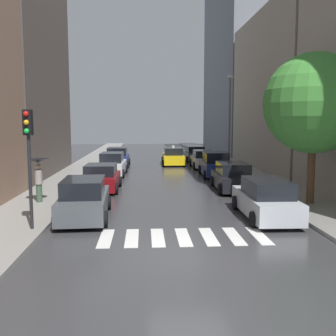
# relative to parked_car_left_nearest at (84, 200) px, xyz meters

# --- Properties ---
(ground_plane) EXTENTS (28.00, 72.00, 0.04)m
(ground_plane) POSITION_rel_parked_car_left_nearest_xyz_m (3.86, 19.07, -0.81)
(ground_plane) COLOR #343437
(sidewalk_left) EXTENTS (3.00, 72.00, 0.15)m
(sidewalk_left) POSITION_rel_parked_car_left_nearest_xyz_m (-2.64, 19.07, -0.72)
(sidewalk_left) COLOR gray
(sidewalk_left) RESTS_ON ground
(sidewalk_right) EXTENTS (3.00, 72.00, 0.15)m
(sidewalk_right) POSITION_rel_parked_car_left_nearest_xyz_m (10.36, 19.07, -0.72)
(sidewalk_right) COLOR gray
(sidewalk_right) RESTS_ON ground
(crosswalk_stripes) EXTENTS (5.85, 2.20, 0.01)m
(crosswalk_stripes) POSITION_rel_parked_car_left_nearest_xyz_m (3.86, -2.93, -0.79)
(crosswalk_stripes) COLOR silver
(crosswalk_stripes) RESTS_ON ground
(building_left_mid) EXTENTS (6.00, 13.46, 21.95)m
(building_left_mid) POSITION_rel_parked_car_left_nearest_xyz_m (-7.14, 13.34, 10.18)
(building_left_mid) COLOR #564C47
(building_left_mid) RESTS_ON ground
(building_right_mid) EXTENTS (6.00, 16.53, 12.99)m
(building_right_mid) POSITION_rel_parked_car_left_nearest_xyz_m (14.86, 16.54, 5.70)
(building_right_mid) COLOR #9E9384
(building_right_mid) RESTS_ON ground
(building_right_far) EXTENTS (6.00, 20.24, 24.40)m
(building_right_far) POSITION_rel_parked_car_left_nearest_xyz_m (14.86, 35.44, 11.40)
(building_right_far) COLOR slate
(building_right_far) RESTS_ON ground
(parked_car_left_nearest) EXTENTS (2.21, 4.70, 1.70)m
(parked_car_left_nearest) POSITION_rel_parked_car_left_nearest_xyz_m (0.00, 0.00, 0.00)
(parked_car_left_nearest) COLOR #474C51
(parked_car_left_nearest) RESTS_ON ground
(parked_car_left_second) EXTENTS (2.21, 4.05, 1.57)m
(parked_car_left_second) POSITION_rel_parked_car_left_nearest_xyz_m (-0.01, 6.67, -0.06)
(parked_car_left_second) COLOR maroon
(parked_car_left_second) RESTS_ON ground
(parked_car_left_third) EXTENTS (2.12, 4.29, 1.74)m
(parked_car_left_third) POSITION_rel_parked_car_left_nearest_xyz_m (0.12, 13.18, 0.01)
(parked_car_left_third) COLOR silver
(parked_car_left_third) RESTS_ON ground
(parked_car_left_fourth) EXTENTS (2.15, 4.19, 1.73)m
(parked_car_left_fourth) POSITION_rel_parked_car_left_nearest_xyz_m (0.12, 19.12, 0.01)
(parked_car_left_fourth) COLOR navy
(parked_car_left_fourth) RESTS_ON ground
(parked_car_right_nearest) EXTENTS (2.07, 4.82, 1.65)m
(parked_car_right_nearest) POSITION_rel_parked_car_left_nearest_xyz_m (7.57, -0.37, -0.02)
(parked_car_right_nearest) COLOR #B2B7BF
(parked_car_right_nearest) RESTS_ON ground
(parked_car_right_second) EXTENTS (2.16, 4.56, 1.64)m
(parked_car_right_second) POSITION_rel_parked_car_left_nearest_xyz_m (7.66, 6.29, -0.02)
(parked_car_right_second) COLOR black
(parked_car_right_second) RESTS_ON ground
(parked_car_right_third) EXTENTS (2.17, 4.54, 1.83)m
(parked_car_right_third) POSITION_rel_parked_car_left_nearest_xyz_m (7.73, 12.25, 0.05)
(parked_car_right_third) COLOR navy
(parked_car_right_third) RESTS_ON ground
(parked_car_right_fourth) EXTENTS (2.03, 4.14, 1.55)m
(parked_car_right_fourth) POSITION_rel_parked_car_left_nearest_xyz_m (7.65, 17.79, -0.07)
(parked_car_right_fourth) COLOR silver
(parked_car_right_fourth) RESTS_ON ground
(parked_car_right_fifth) EXTENTS (2.21, 4.69, 1.56)m
(parked_car_right_fifth) POSITION_rel_parked_car_left_nearest_xyz_m (7.64, 23.64, -0.06)
(parked_car_right_fifth) COLOR #474C51
(parked_car_right_fifth) RESTS_ON ground
(taxi_midroad) EXTENTS (2.12, 4.52, 1.81)m
(taxi_midroad) POSITION_rel_parked_car_left_nearest_xyz_m (5.21, 20.22, -0.03)
(taxi_midroad) COLOR yellow
(taxi_midroad) RESTS_ON ground
(pedestrian_foreground) EXTENTS (1.07, 1.07, 2.12)m
(pedestrian_foreground) POSITION_rel_parked_car_left_nearest_xyz_m (-2.57, 2.80, 0.92)
(pedestrian_foreground) COLOR #38513D
(pedestrian_foreground) RESTS_ON sidewalk_left
(street_tree_right) EXTENTS (4.68, 4.68, 7.06)m
(street_tree_right) POSITION_rel_parked_car_left_nearest_xyz_m (10.41, 1.77, 4.07)
(street_tree_right) COLOR #513823
(street_tree_right) RESTS_ON sidewalk_right
(traffic_light_left_corner) EXTENTS (0.30, 0.42, 4.30)m
(traffic_light_left_corner) POSITION_rel_parked_car_left_nearest_xyz_m (-1.59, -2.07, 2.49)
(traffic_light_left_corner) COLOR black
(traffic_light_left_corner) RESTS_ON sidewalk_left
(lamp_post_right) EXTENTS (0.60, 0.28, 7.53)m
(lamp_post_right) POSITION_rel_parked_car_left_nearest_xyz_m (9.41, 15.34, 3.66)
(lamp_post_right) COLOR #595B60
(lamp_post_right) RESTS_ON sidewalk_right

